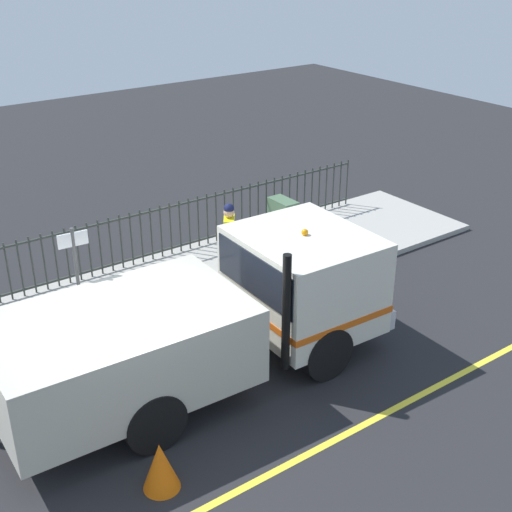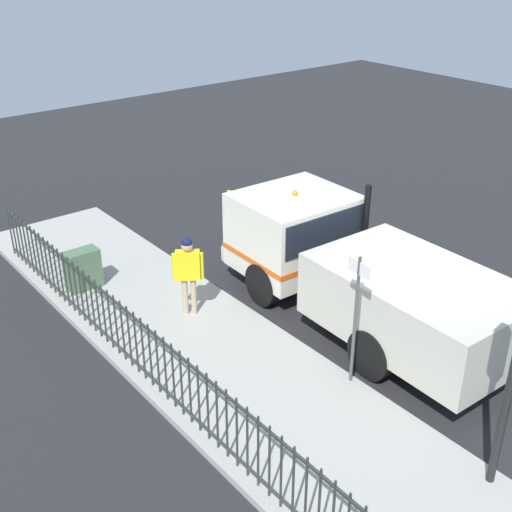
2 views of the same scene
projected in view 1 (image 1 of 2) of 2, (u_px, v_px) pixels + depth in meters
The scene contains 9 objects.
ground_plane at pixel (146, 418), 10.79m from camera, with size 44.61×44.61×0.00m, color #232326.
sidewalk_slab at pixel (62, 323), 13.27m from camera, with size 3.16×20.28×0.13m, color #A3A099.
lane_marking at pixel (220, 500), 9.24m from camera, with size 0.12×18.25×0.01m, color yellow.
work_truck at pixel (221, 310), 11.38m from camera, with size 2.62×6.77×2.51m.
worker_standing at pixel (229, 234), 14.32m from camera, with size 0.54×0.46×1.73m.
iron_fence at pixel (32, 265), 13.96m from camera, with size 0.04×17.27×1.26m.
utility_cabinet at pixel (283, 217), 16.75m from camera, with size 0.76×0.40×0.90m, color #4C6B4C.
traffic_cone at pixel (160, 466), 9.31m from camera, with size 0.52×0.52×0.74m, color orange.
street_sign at pixel (78, 279), 11.47m from camera, with size 0.07×0.50×2.45m.
Camera 1 is at (-8.01, 3.67, 6.94)m, focal length 48.42 mm.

